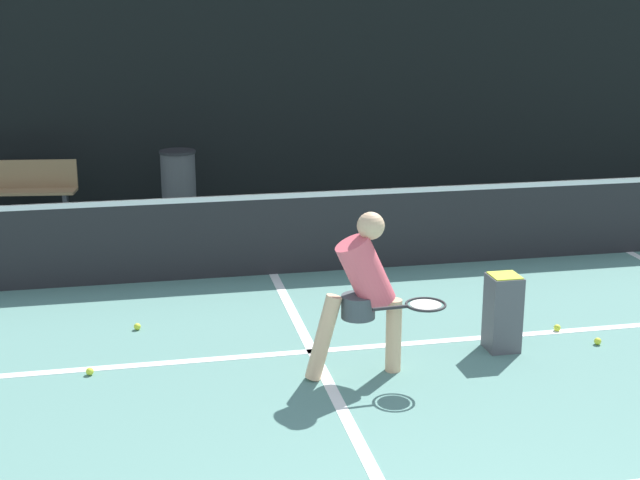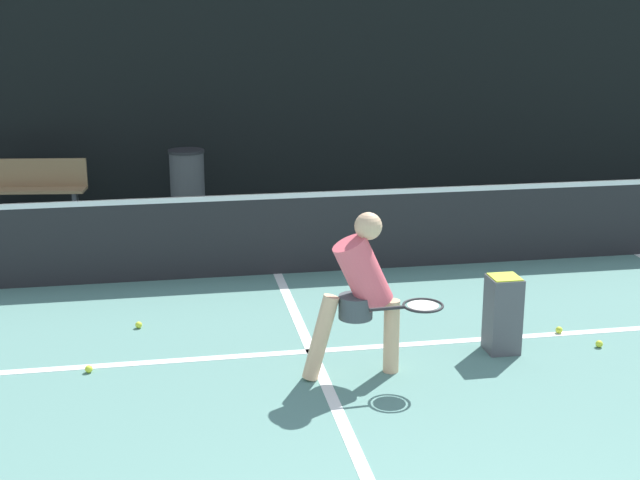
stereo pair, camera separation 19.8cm
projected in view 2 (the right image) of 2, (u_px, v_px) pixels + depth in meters
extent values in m
cube|color=white|center=(311.00, 351.00, 8.06)|extent=(8.25, 0.10, 0.01)
cube|color=white|center=(314.00, 357.00, 7.92)|extent=(0.10, 4.99, 0.01)
cube|color=#232326|center=(277.00, 234.00, 10.16)|extent=(11.00, 0.02, 0.95)
cube|color=white|center=(276.00, 196.00, 10.04)|extent=(11.00, 0.03, 0.06)
cube|color=black|center=(242.00, 86.00, 13.63)|extent=(24.00, 0.06, 3.52)
cylinder|color=#DBAD84|center=(391.00, 336.00, 7.56)|extent=(0.14, 0.14, 0.64)
cylinder|color=#DBAD84|center=(321.00, 337.00, 7.41)|extent=(0.33, 0.15, 0.75)
cylinder|color=#3F474C|center=(356.00, 307.00, 7.41)|extent=(0.29, 0.29, 0.20)
cylinder|color=#E55966|center=(363.00, 273.00, 7.34)|extent=(0.52, 0.32, 0.67)
sphere|color=#DBAD84|center=(368.00, 226.00, 7.25)|extent=(0.23, 0.23, 0.23)
cylinder|color=#262628|center=(387.00, 308.00, 7.23)|extent=(0.30, 0.05, 0.03)
torus|color=#262628|center=(423.00, 305.00, 7.30)|extent=(0.36, 0.36, 0.02)
cylinder|color=beige|center=(423.00, 305.00, 7.30)|extent=(0.27, 0.27, 0.01)
sphere|color=#D1E033|center=(139.00, 325.00, 8.62)|extent=(0.07, 0.07, 0.07)
sphere|color=#D1E033|center=(599.00, 344.00, 8.15)|extent=(0.07, 0.07, 0.07)
sphere|color=#D1E033|center=(559.00, 330.00, 8.49)|extent=(0.07, 0.07, 0.07)
sphere|color=#D1E033|center=(89.00, 369.00, 7.61)|extent=(0.07, 0.07, 0.07)
cube|color=#4C4C51|center=(503.00, 314.00, 7.99)|extent=(0.28, 0.28, 0.70)
cube|color=#D1E033|center=(505.00, 280.00, 7.90)|extent=(0.25, 0.25, 0.06)
cube|color=olive|center=(32.00, 190.00, 12.57)|extent=(1.54, 0.56, 0.04)
cube|color=olive|center=(34.00, 173.00, 12.69)|extent=(1.49, 0.24, 0.42)
cube|color=#333338|center=(76.00, 205.00, 12.66)|extent=(0.06, 0.32, 0.44)
cylinder|color=#3F3F42|center=(188.00, 184.00, 12.88)|extent=(0.49, 0.49, 0.92)
cylinder|color=black|center=(186.00, 151.00, 12.75)|extent=(0.52, 0.52, 0.04)
cube|color=maroon|center=(340.00, 137.00, 17.41)|extent=(1.77, 3.91, 0.82)
cube|color=#1E2328|center=(342.00, 103.00, 17.04)|extent=(1.49, 2.34, 0.55)
cylinder|color=black|center=(365.00, 132.00, 18.76)|extent=(0.18, 0.60, 0.60)
cylinder|color=black|center=(395.00, 152.00, 16.39)|extent=(0.18, 0.60, 0.60)
cylinder|color=brown|center=(275.00, 59.00, 21.65)|extent=(0.28, 0.28, 3.14)
cylinder|color=brown|center=(6.00, 37.00, 19.08)|extent=(0.28, 0.28, 4.41)
cylinder|color=brown|center=(552.00, 69.00, 20.27)|extent=(0.28, 0.28, 2.91)
cube|color=gray|center=(197.00, 3.00, 26.48)|extent=(36.00, 2.40, 5.67)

